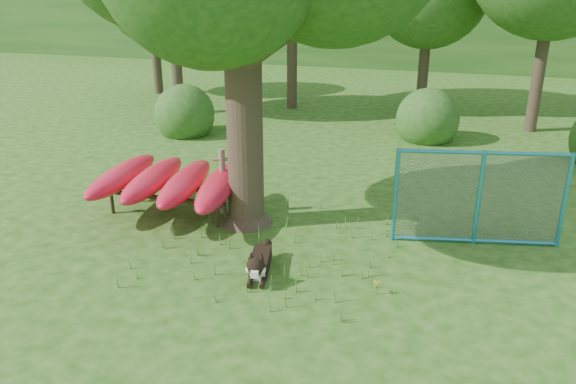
% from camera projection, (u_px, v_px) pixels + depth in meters
% --- Properties ---
extents(ground, '(80.00, 80.00, 0.00)m').
position_uv_depth(ground, '(254.00, 275.00, 8.93)').
color(ground, '#204B0F').
rests_on(ground, ground).
extents(wooden_post, '(0.36, 0.20, 1.34)m').
position_uv_depth(wooden_post, '(223.00, 180.00, 11.03)').
color(wooden_post, '#6C6451').
rests_on(wooden_post, ground).
extents(kayak_rack, '(3.05, 2.71, 0.91)m').
position_uv_depth(kayak_rack, '(169.00, 181.00, 10.99)').
color(kayak_rack, black).
rests_on(kayak_rack, ground).
extents(husky_dog, '(0.51, 1.25, 0.56)m').
position_uv_depth(husky_dog, '(259.00, 263.00, 8.88)').
color(husky_dog, black).
rests_on(husky_dog, ground).
extents(fence_section, '(2.89, 0.68, 2.86)m').
position_uv_depth(fence_section, '(479.00, 198.00, 9.70)').
color(fence_section, teal).
rests_on(fence_section, ground).
extents(wildflower_clump, '(0.11, 0.11, 0.23)m').
position_uv_depth(wildflower_clump, '(377.00, 283.00, 8.32)').
color(wildflower_clump, '#4C892C').
rests_on(wildflower_clump, ground).
extents(shrub_left, '(1.80, 1.80, 1.80)m').
position_uv_depth(shrub_left, '(186.00, 134.00, 17.01)').
color(shrub_left, '#26531A').
rests_on(shrub_left, ground).
extents(shrub_mid, '(1.80, 1.80, 1.80)m').
position_uv_depth(shrub_mid, '(426.00, 140.00, 16.41)').
color(shrub_mid, '#26531A').
rests_on(shrub_mid, ground).
extents(wooded_hillside, '(80.00, 12.00, 6.00)m').
position_uv_depth(wooded_hillside, '(420.00, 4.00, 32.84)').
color(wooded_hillside, '#26531A').
rests_on(wooded_hillside, ground).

